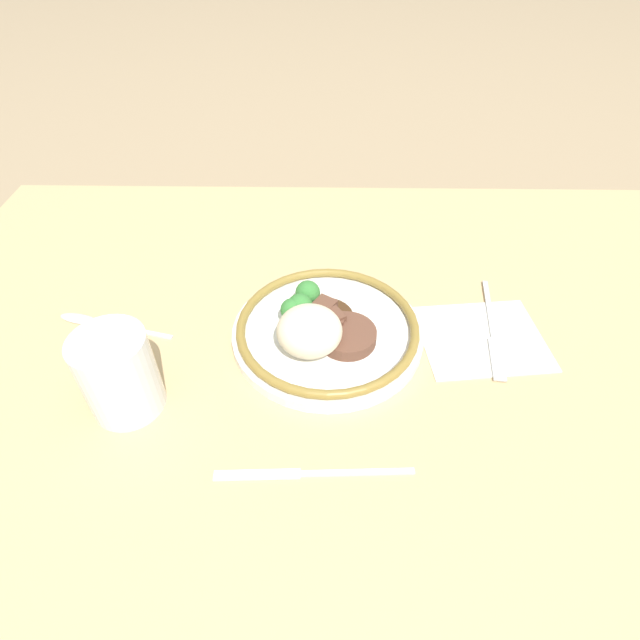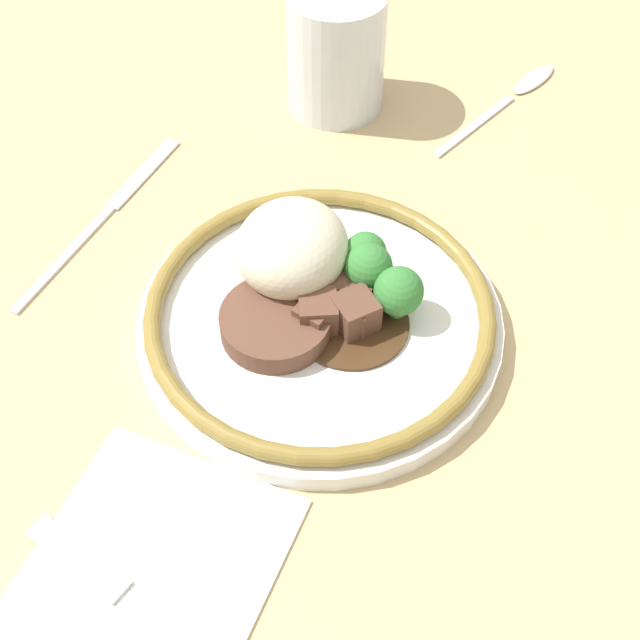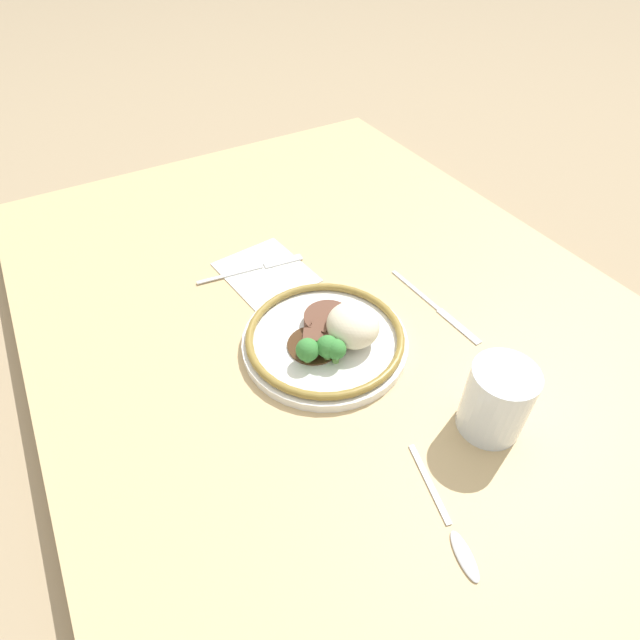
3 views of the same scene
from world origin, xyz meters
The scene contains 8 objects.
ground_plane centered at (0.00, 0.00, 0.00)m, with size 8.00×8.00×0.00m, color #998466.
dining_table centered at (0.00, 0.00, 0.02)m, with size 1.29×0.92×0.04m.
napkin centered at (-0.16, -0.06, 0.04)m, with size 0.17×0.15×0.00m.
plate centered at (0.05, -0.05, 0.06)m, with size 0.25×0.25×0.07m.
juice_glass centered at (0.28, 0.06, 0.09)m, with size 0.08×0.08×0.10m.
fork centered at (-0.17, -0.06, 0.04)m, with size 0.04×0.19×0.00m.
knife centered at (0.07, 0.15, 0.04)m, with size 0.21×0.02×0.00m.
spoon centered at (0.37, -0.08, 0.04)m, with size 0.17×0.05×0.01m.
Camera 1 is at (0.05, 0.41, 0.51)m, focal length 28.00 mm.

